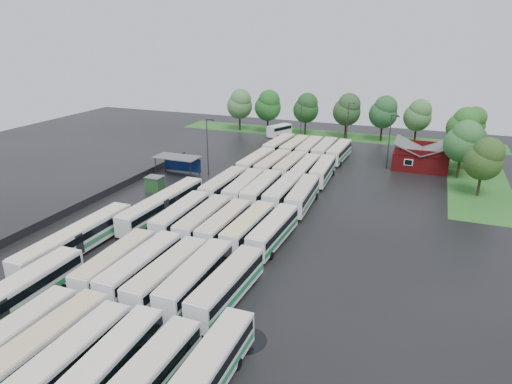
% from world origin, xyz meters
% --- Properties ---
extents(ground, '(160.00, 160.00, 0.00)m').
position_xyz_m(ground, '(0.00, 0.00, 0.00)').
color(ground, black).
rests_on(ground, ground).
extents(brick_building, '(10.07, 8.60, 5.39)m').
position_xyz_m(brick_building, '(24.00, 42.77, 1.87)').
color(brick_building, maroon).
rests_on(brick_building, ground).
extents(wash_shed, '(8.20, 4.20, 3.58)m').
position_xyz_m(wash_shed, '(-17.20, 22.02, 2.99)').
color(wash_shed, '#2D2D30').
rests_on(wash_shed, ground).
extents(utility_hut, '(2.70, 2.20, 2.62)m').
position_xyz_m(utility_hut, '(-16.20, 12.60, 1.32)').
color(utility_hut, '#1C451F').
rests_on(utility_hut, ground).
extents(grass_strip_north, '(80.00, 10.00, 0.01)m').
position_xyz_m(grass_strip_north, '(2.00, 64.80, 0.01)').
color(grass_strip_north, '#245D1D').
rests_on(grass_strip_north, ground).
extents(grass_strip_east, '(10.00, 50.00, 0.01)m').
position_xyz_m(grass_strip_east, '(34.00, 42.80, 0.01)').
color(grass_strip_east, '#245D1D').
rests_on(grass_strip_east, ground).
extents(west_fence, '(0.10, 50.00, 1.20)m').
position_xyz_m(west_fence, '(-22.20, 8.00, 0.60)').
color(west_fence, '#2D2D30').
rests_on(west_fence, ground).
extents(bus_r0c0, '(2.58, 11.76, 3.27)m').
position_xyz_m(bus_r0c0, '(-4.21, -25.95, 1.80)').
color(bus_r0c0, silver).
rests_on(bus_r0c0, ground).
extents(bus_r0c1, '(2.81, 12.05, 3.34)m').
position_xyz_m(bus_r0c1, '(-1.17, -25.66, 1.84)').
color(bus_r0c1, silver).
rests_on(bus_r0c1, ground).
extents(bus_r0c2, '(2.62, 11.88, 3.30)m').
position_xyz_m(bus_r0c2, '(1.83, -26.32, 1.82)').
color(bus_r0c2, silver).
rests_on(bus_r0c2, ground).
extents(bus_r0c3, '(2.88, 11.89, 3.29)m').
position_xyz_m(bus_r0c3, '(5.00, -25.81, 1.81)').
color(bus_r0c3, silver).
rests_on(bus_r0c3, ground).
extents(bus_r0c4, '(2.78, 11.92, 3.30)m').
position_xyz_m(bus_r0c4, '(8.43, -26.13, 1.82)').
color(bus_r0c4, silver).
rests_on(bus_r0c4, ground).
extents(bus_r1c0, '(2.88, 12.01, 3.33)m').
position_xyz_m(bus_r1c0, '(-4.49, -12.68, 1.83)').
color(bus_r1c0, silver).
rests_on(bus_r1c0, ground).
extents(bus_r1c1, '(2.72, 12.34, 3.43)m').
position_xyz_m(bus_r1c1, '(-1.37, -12.46, 1.89)').
color(bus_r1c1, silver).
rests_on(bus_r1c1, ground).
extents(bus_r1c2, '(2.87, 12.35, 3.42)m').
position_xyz_m(bus_r1c2, '(2.00, -12.74, 1.88)').
color(bus_r1c2, silver).
rests_on(bus_r1c2, ground).
extents(bus_r1c3, '(2.75, 12.43, 3.45)m').
position_xyz_m(bus_r1c3, '(5.03, -12.29, 1.90)').
color(bus_r1c3, silver).
rests_on(bus_r1c3, ground).
extents(bus_r1c4, '(3.04, 12.28, 3.39)m').
position_xyz_m(bus_r1c4, '(8.55, -12.46, 1.87)').
color(bus_r1c4, silver).
rests_on(bus_r1c4, ground).
extents(bus_r2c0, '(2.87, 12.26, 3.40)m').
position_xyz_m(bus_r2c0, '(-4.57, 1.22, 1.87)').
color(bus_r2c0, silver).
rests_on(bus_r2c0, ground).
extents(bus_r2c1, '(2.73, 12.19, 3.38)m').
position_xyz_m(bus_r2c1, '(-1.05, 0.99, 1.86)').
color(bus_r2c1, silver).
rests_on(bus_r2c1, ground).
extents(bus_r2c2, '(2.65, 11.89, 3.30)m').
position_xyz_m(bus_r2c2, '(2.03, 0.90, 1.82)').
color(bus_r2c2, silver).
rests_on(bus_r2c2, ground).
extents(bus_r2c3, '(2.85, 11.98, 3.32)m').
position_xyz_m(bus_r2c3, '(5.29, 1.12, 1.82)').
color(bus_r2c3, silver).
rests_on(bus_r2c3, ground).
extents(bus_r2c4, '(2.89, 11.98, 3.32)m').
position_xyz_m(bus_r2c4, '(8.50, 1.29, 1.82)').
color(bus_r2c4, silver).
rests_on(bus_r2c4, ground).
extents(bus_r3c0, '(2.75, 12.25, 3.40)m').
position_xyz_m(bus_r3c0, '(-4.57, 14.56, 1.87)').
color(bus_r3c0, silver).
rests_on(bus_r3c0, ground).
extents(bus_r3c1, '(3.11, 12.35, 3.41)m').
position_xyz_m(bus_r3c1, '(-1.05, 14.61, 1.88)').
color(bus_r3c1, silver).
rests_on(bus_r3c1, ground).
extents(bus_r3c2, '(2.82, 12.41, 3.44)m').
position_xyz_m(bus_r3c2, '(1.88, 14.78, 1.89)').
color(bus_r3c2, silver).
rests_on(bus_r3c2, ground).
extents(bus_r3c3, '(2.68, 12.42, 3.46)m').
position_xyz_m(bus_r3c3, '(5.35, 15.05, 1.90)').
color(bus_r3c3, silver).
rests_on(bus_r3c3, ground).
extents(bus_r3c4, '(3.15, 12.35, 3.41)m').
position_xyz_m(bus_r3c4, '(8.44, 14.91, 1.87)').
color(bus_r3c4, silver).
rests_on(bus_r3c4, ground).
extents(bus_r4c0, '(3.02, 12.47, 3.45)m').
position_xyz_m(bus_r4c0, '(-4.40, 28.50, 1.90)').
color(bus_r4c0, silver).
rests_on(bus_r4c0, ground).
extents(bus_r4c1, '(2.94, 12.24, 3.39)m').
position_xyz_m(bus_r4c1, '(-1.07, 28.22, 1.86)').
color(bus_r4c1, silver).
rests_on(bus_r4c1, ground).
extents(bus_r4c2, '(2.75, 12.06, 3.34)m').
position_xyz_m(bus_r4c2, '(2.13, 28.55, 1.84)').
color(bus_r4c2, silver).
rests_on(bus_r4c2, ground).
extents(bus_r4c3, '(2.60, 11.78, 3.27)m').
position_xyz_m(bus_r4c3, '(5.21, 28.07, 1.80)').
color(bus_r4c3, silver).
rests_on(bus_r4c3, ground).
extents(bus_r4c4, '(3.02, 12.00, 3.31)m').
position_xyz_m(bus_r4c4, '(8.28, 28.30, 1.82)').
color(bus_r4c4, silver).
rests_on(bus_r4c4, ground).
extents(bus_r5c0, '(3.20, 12.44, 3.43)m').
position_xyz_m(bus_r5c0, '(-4.56, 42.27, 1.89)').
color(bus_r5c0, silver).
rests_on(bus_r5c0, ground).
extents(bus_r5c1, '(3.05, 12.28, 3.39)m').
position_xyz_m(bus_r5c1, '(-1.06, 42.09, 1.87)').
color(bus_r5c1, silver).
rests_on(bus_r5c1, ground).
extents(bus_r5c2, '(2.69, 12.46, 3.47)m').
position_xyz_m(bus_r5c2, '(2.18, 41.87, 1.91)').
color(bus_r5c2, silver).
rests_on(bus_r5c2, ground).
extents(bus_r5c3, '(2.68, 12.32, 3.43)m').
position_xyz_m(bus_r5c3, '(5.30, 42.23, 1.88)').
color(bus_r5c3, silver).
rests_on(bus_r5c3, ground).
extents(bus_r5c4, '(2.90, 11.96, 3.31)m').
position_xyz_m(bus_r5c4, '(8.31, 42.23, 1.82)').
color(bus_r5c4, silver).
rests_on(bus_r5c4, ground).
extents(artic_bus_west_a, '(2.71, 18.48, 3.43)m').
position_xyz_m(artic_bus_west_a, '(-9.12, -23.02, 1.90)').
color(artic_bus_west_a, silver).
rests_on(artic_bus_west_a, ground).
extents(artic_bus_west_b, '(3.16, 18.09, 3.34)m').
position_xyz_m(artic_bus_west_b, '(-9.08, 3.86, 1.85)').
color(artic_bus_west_b, silver).
rests_on(artic_bus_west_b, ground).
extents(artic_bus_west_c, '(2.68, 18.05, 3.35)m').
position_xyz_m(artic_bus_west_c, '(-12.50, -9.63, 1.86)').
color(artic_bus_west_c, silver).
rests_on(artic_bus_west_c, ground).
extents(minibus, '(4.97, 7.01, 2.88)m').
position_xyz_m(minibus, '(-10.02, 58.65, 1.60)').
color(minibus, white).
rests_on(minibus, ground).
extents(tree_north_0, '(6.58, 6.58, 10.90)m').
position_xyz_m(tree_north_0, '(-21.84, 61.55, 7.01)').
color(tree_north_0, black).
rests_on(tree_north_0, ground).
extents(tree_north_1, '(6.68, 6.68, 11.06)m').
position_xyz_m(tree_north_1, '(-14.05, 61.53, 7.12)').
color(tree_north_1, black).
rests_on(tree_north_1, ground).
extents(tree_north_2, '(6.37, 6.37, 10.54)m').
position_xyz_m(tree_north_2, '(-4.53, 63.19, 6.78)').
color(tree_north_2, black).
rests_on(tree_north_2, ground).
extents(tree_north_3, '(6.69, 6.69, 11.08)m').
position_xyz_m(tree_north_3, '(5.83, 62.59, 7.12)').
color(tree_north_3, black).
rests_on(tree_north_3, ground).
extents(tree_north_4, '(6.58, 6.58, 10.90)m').
position_xyz_m(tree_north_4, '(14.33, 62.85, 7.01)').
color(tree_north_4, black).
rests_on(tree_north_4, ground).
extents(tree_north_5, '(6.27, 6.27, 10.39)m').
position_xyz_m(tree_north_5, '(21.99, 63.37, 6.68)').
color(tree_north_5, black).
rests_on(tree_north_5, ground).
extents(tree_north_6, '(5.90, 5.89, 9.75)m').
position_xyz_m(tree_north_6, '(33.36, 60.95, 6.27)').
color(tree_north_6, '#332412').
rests_on(tree_north_6, ground).
extents(tree_east_0, '(5.89, 5.89, 9.75)m').
position_xyz_m(tree_east_0, '(33.63, 29.72, 6.27)').
color(tree_east_0, '#372A1B').
rests_on(tree_east_0, ground).
extents(tree_east_1, '(6.44, 6.44, 10.66)m').
position_xyz_m(tree_east_1, '(30.81, 38.56, 6.86)').
color(tree_east_1, '#362819').
rests_on(tree_east_1, ground).
extents(tree_east_2, '(5.07, 5.07, 8.40)m').
position_xyz_m(tree_east_2, '(32.74, 44.88, 5.40)').
color(tree_east_2, black).
rests_on(tree_east_2, ground).
extents(tree_east_3, '(6.42, 6.42, 10.63)m').
position_xyz_m(tree_east_3, '(31.27, 53.56, 6.84)').
color(tree_east_3, black).
rests_on(tree_east_3, ground).
extents(tree_east_4, '(5.74, 5.74, 9.50)m').
position_xyz_m(tree_east_4, '(31.26, 59.07, 6.11)').
color(tree_east_4, '#342319').
rests_on(tree_east_4, ground).
extents(lamp_post_ne, '(1.60, 0.31, 10.38)m').
position_xyz_m(lamp_post_ne, '(18.17, 40.17, 6.03)').
color(lamp_post_ne, '#2D2D30').
rests_on(lamp_post_ne, ground).
extents(lamp_post_nw, '(1.62, 0.31, 10.49)m').
position_xyz_m(lamp_post_nw, '(-11.81, 23.69, 6.09)').
color(lamp_post_nw, '#2D2D30').
rests_on(lamp_post_nw, ground).
extents(lamp_post_back_w, '(1.43, 0.28, 9.26)m').
position_xyz_m(lamp_post_back_w, '(-3.17, 54.38, 5.38)').
color(lamp_post_back_w, '#2D2D30').
rests_on(lamp_post_back_w, ground).
extents(lamp_post_back_e, '(1.57, 0.31, 10.21)m').
position_xyz_m(lamp_post_back_e, '(7.80, 53.41, 5.93)').
color(lamp_post_back_e, '#2D2D30').
rests_on(lamp_post_back_e, ground).
extents(puddle_0, '(4.11, 4.11, 0.01)m').
position_xyz_m(puddle_0, '(-3.54, -21.09, 0.00)').
color(puddle_0, black).
rests_on(puddle_0, ground).
extents(puddle_1, '(2.72, 2.72, 0.01)m').
position_xyz_m(puddle_1, '(5.59, -20.85, 0.00)').
color(puddle_1, black).
rests_on(puddle_1, ground).
extents(puddle_2, '(7.25, 7.25, 0.01)m').
position_xyz_m(puddle_2, '(-8.98, 3.84, 0.00)').
color(puddle_2, black).
rests_on(puddle_2, ground).
extents(puddle_3, '(2.89, 2.89, 0.01)m').
position_xyz_m(puddle_3, '(5.08, -2.42, 0.00)').
color(puddle_3, black).
rests_on(puddle_3, ground).
extents(puddle_4, '(3.85, 3.85, 0.01)m').
position_xyz_m(puddle_4, '(12.44, -17.30, 0.00)').
color(puddle_4, black).
rests_on(puddle_4, ground).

